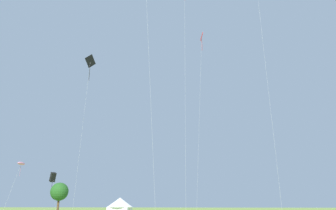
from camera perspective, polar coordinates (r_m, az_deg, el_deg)
The scene contains 6 objects.
kite_black_box at distance 72.36m, azimuth -20.26°, elevation -12.25°, with size 3.38×2.72×8.63m.
kite_red_diamond at distance 59.77m, azimuth 6.13°, elevation 11.51°, with size 2.12×2.02×33.11m.
kite_black_diamond at distance 57.05m, azimuth -14.01°, elevation 7.39°, with size 1.15×2.42×27.46m.
kite_pink_parafoil at distance 54.38m, azimuth -25.20°, elevation -9.66°, with size 1.70×2.21×8.40m.
festival_tent_center at distance 65.58m, azimuth -8.77°, elevation -17.66°, with size 5.13×5.13×3.34m.
tree_distant_left at distance 71.72m, azimuth -19.19°, elevation -14.72°, with size 3.70×3.70×6.46m.
Camera 1 is at (4.47, -4.50, 2.14)m, focal length 33.43 mm.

